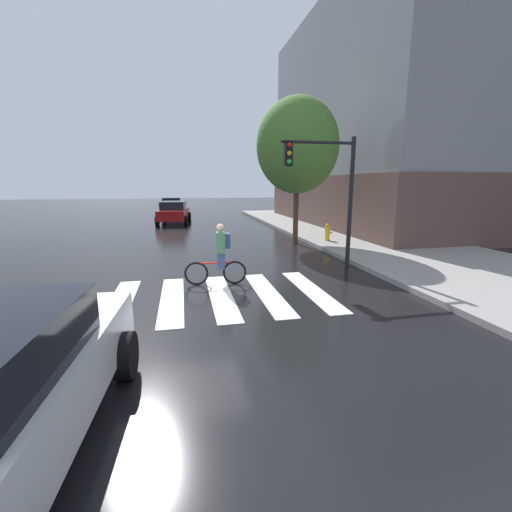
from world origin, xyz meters
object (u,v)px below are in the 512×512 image
object	(u,v)px
sedan_mid	(174,212)
traffic_light_near	(328,180)
cyclist	(220,255)
street_tree_near	(297,146)
fire_hydrant	(328,232)
sedan_far	(171,206)

from	to	relation	value
sedan_mid	traffic_light_near	world-z (taller)	traffic_light_near
sedan_mid	cyclist	world-z (taller)	cyclist
sedan_mid	street_tree_near	world-z (taller)	street_tree_near
cyclist	traffic_light_near	bearing A→B (deg)	19.39
fire_hydrant	street_tree_near	size ratio (longest dim) A/B	0.12
street_tree_near	sedan_mid	bearing A→B (deg)	120.64
fire_hydrant	street_tree_near	world-z (taller)	street_tree_near
traffic_light_near	fire_hydrant	size ratio (longest dim) A/B	5.38
traffic_light_near	fire_hydrant	world-z (taller)	traffic_light_near
sedan_far	fire_hydrant	bearing A→B (deg)	-67.06
street_tree_near	traffic_light_near	bearing A→B (deg)	-96.65
sedan_far	fire_hydrant	size ratio (longest dim) A/B	5.69
fire_hydrant	sedan_mid	bearing A→B (deg)	125.48
fire_hydrant	sedan_far	bearing A→B (deg)	112.94
traffic_light_near	street_tree_near	distance (m)	4.98
sedan_mid	street_tree_near	distance (m)	11.78
sedan_mid	traffic_light_near	size ratio (longest dim) A/B	1.10
sedan_far	street_tree_near	world-z (taller)	street_tree_near
sedan_far	cyclist	distance (m)	23.57
sedan_mid	cyclist	size ratio (longest dim) A/B	2.70
sedan_far	fire_hydrant	distance (m)	19.43
sedan_far	sedan_mid	bearing A→B (deg)	-86.95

